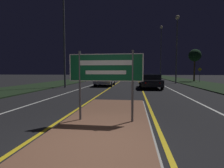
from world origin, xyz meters
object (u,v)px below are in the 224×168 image
(car_receding_0, at_px, (150,81))
(car_approaching_1, at_px, (99,76))
(warning_sign, at_px, (200,73))
(streetlight_right_far, at_px, (161,44))
(car_receding_1, at_px, (149,78))
(streetlight_right_near, at_px, (177,39))
(highway_sign, at_px, (106,71))
(car_approaching_0, at_px, (105,79))
(streetlight_left_near, at_px, (64,25))

(car_receding_0, relative_size, car_approaching_1, 1.04)
(warning_sign, bearing_deg, streetlight_right_far, 111.41)
(car_approaching_1, bearing_deg, car_receding_1, -41.86)
(streetlight_right_near, bearing_deg, car_approaching_1, 147.58)
(highway_sign, xyz_separation_m, streetlight_right_far, (6.20, 32.10, 5.53))
(car_receding_0, relative_size, car_approaching_0, 1.14)
(car_receding_0, bearing_deg, warning_sign, 50.80)
(streetlight_right_far, bearing_deg, car_receding_1, -105.08)
(streetlight_left_near, height_order, car_receding_1, streetlight_left_near)
(highway_sign, height_order, car_approaching_1, highway_sign)
(highway_sign, height_order, streetlight_right_far, streetlight_right_far)
(streetlight_right_far, xyz_separation_m, car_approaching_1, (-12.05, -4.78, -6.43))
(car_approaching_0, bearing_deg, streetlight_right_near, 30.88)
(streetlight_right_near, xyz_separation_m, car_approaching_1, (-12.32, 7.83, -5.19))
(car_receding_1, xyz_separation_m, car_approaching_0, (-5.25, -5.38, 0.04))
(streetlight_right_near, bearing_deg, warning_sign, 29.46)
(highway_sign, height_order, car_approaching_0, highway_sign)
(highway_sign, distance_m, streetlight_right_near, 20.99)
(car_receding_0, relative_size, car_receding_1, 1.14)
(streetlight_right_far, distance_m, car_receding_1, 14.52)
(streetlight_left_near, distance_m, car_approaching_0, 7.07)
(highway_sign, distance_m, streetlight_right_far, 33.16)
(car_receding_1, relative_size, car_approaching_0, 1.00)
(streetlight_right_near, height_order, car_approaching_0, streetlight_right_near)
(streetlight_left_near, bearing_deg, highway_sign, -62.20)
(car_approaching_0, bearing_deg, highway_sign, -80.28)
(highway_sign, xyz_separation_m, streetlight_right_near, (6.48, 19.49, 4.29))
(streetlight_left_near, xyz_separation_m, car_approaching_0, (3.70, 2.55, -5.46))
(car_receding_1, bearing_deg, streetlight_left_near, -138.46)
(highway_sign, distance_m, warning_sign, 23.98)
(streetlight_right_far, bearing_deg, warning_sign, -68.59)
(warning_sign, bearing_deg, streetlight_left_near, -148.59)
(streetlight_left_near, distance_m, streetlight_right_far, 23.92)
(car_receding_0, distance_m, warning_sign, 12.52)
(car_receding_1, height_order, car_approaching_0, car_approaching_0)
(streetlight_right_near, distance_m, car_receding_0, 10.03)
(highway_sign, relative_size, warning_sign, 1.06)
(car_receding_1, distance_m, car_approaching_1, 11.64)
(car_approaching_1, relative_size, warning_sign, 2.13)
(highway_sign, relative_size, car_approaching_1, 0.50)
(streetlight_right_near, bearing_deg, car_receding_0, -118.44)
(car_approaching_1, bearing_deg, streetlight_left_near, -91.03)
(car_receding_1, bearing_deg, warning_sign, 15.69)
(car_approaching_0, relative_size, warning_sign, 1.95)
(highway_sign, height_order, streetlight_left_near, streetlight_left_near)
(streetlight_right_far, distance_m, warning_sign, 12.63)
(streetlight_right_far, distance_m, car_approaching_1, 14.47)
(streetlight_right_near, relative_size, car_approaching_1, 2.00)
(streetlight_right_far, relative_size, car_receding_1, 2.61)
(streetlight_right_near, bearing_deg, streetlight_right_far, 91.24)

